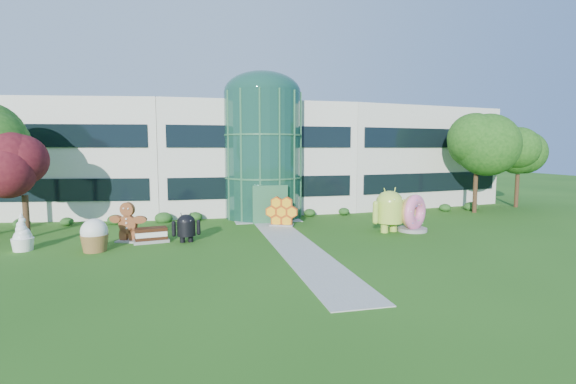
{
  "coord_description": "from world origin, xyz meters",
  "views": [
    {
      "loc": [
        -5.67,
        -20.72,
        5.49
      ],
      "look_at": [
        0.64,
        6.0,
        2.6
      ],
      "focal_mm": 26.0,
      "sensor_mm": 36.0,
      "label": 1
    }
  ],
  "objects": [
    {
      "name": "ground",
      "position": [
        0.0,
        0.0,
        0.0
      ],
      "size": [
        140.0,
        140.0,
        0.0
      ],
      "primitive_type": "plane",
      "color": "#215114",
      "rests_on": "ground"
    },
    {
      "name": "building",
      "position": [
        0.0,
        18.0,
        4.65
      ],
      "size": [
        46.0,
        15.0,
        9.3
      ],
      "primitive_type": null,
      "color": "beige",
      "rests_on": "ground"
    },
    {
      "name": "atrium",
      "position": [
        0.0,
        12.0,
        4.9
      ],
      "size": [
        6.0,
        6.0,
        9.8
      ],
      "primitive_type": "cylinder",
      "color": "#194738",
      "rests_on": "ground"
    },
    {
      "name": "walkway",
      "position": [
        0.0,
        2.0,
        0.02
      ],
      "size": [
        2.4,
        20.0,
        0.04
      ],
      "primitive_type": "cube",
      "color": "#9E9E93",
      "rests_on": "ground"
    },
    {
      "name": "tree_red",
      "position": [
        -15.5,
        7.5,
        3.0
      ],
      "size": [
        4.0,
        4.0,
        6.0
      ],
      "primitive_type": null,
      "color": "#3F0C14",
      "rests_on": "ground"
    },
    {
      "name": "trees_backdrop",
      "position": [
        0.0,
        13.0,
        4.2
      ],
      "size": [
        52.0,
        8.0,
        8.4
      ],
      "primitive_type": null,
      "color": "#164310",
      "rests_on": "ground"
    },
    {
      "name": "android_green",
      "position": [
        6.99,
        4.03,
        1.61
      ],
      "size": [
        3.26,
        2.62,
        3.21
      ],
      "primitive_type": null,
      "rotation": [
        0.0,
        0.0,
        0.29
      ],
      "color": "#ABCD41",
      "rests_on": "ground"
    },
    {
      "name": "android_black",
      "position": [
        -5.95,
        4.0,
        0.97
      ],
      "size": [
        1.82,
        1.33,
        1.94
      ],
      "primitive_type": null,
      "rotation": [
        0.0,
        0.0,
        0.11
      ],
      "color": "black",
      "rests_on": "ground"
    },
    {
      "name": "donut",
      "position": [
        8.63,
        3.92,
        1.24
      ],
      "size": [
        2.64,
        2.22,
        2.49
      ],
      "primitive_type": null,
      "rotation": [
        0.0,
        0.0,
        0.55
      ],
      "color": "#D85287",
      "rests_on": "ground"
    },
    {
      "name": "gingerbread",
      "position": [
        -9.29,
        4.94,
        1.18
      ],
      "size": [
        2.75,
        1.89,
        2.37
      ],
      "primitive_type": null,
      "rotation": [
        0.0,
        0.0,
        -0.39
      ],
      "color": "brown",
      "rests_on": "ground"
    },
    {
      "name": "ice_cream_sandwich",
      "position": [
        -7.97,
        4.44,
        0.44
      ],
      "size": [
        2.11,
        1.31,
        0.88
      ],
      "primitive_type": null,
      "rotation": [
        0.0,
        0.0,
        0.18
      ],
      "color": "black",
      "rests_on": "ground"
    },
    {
      "name": "honeycomb",
      "position": [
        0.57,
        7.65,
        0.95
      ],
      "size": [
        2.56,
        1.72,
        1.9
      ],
      "primitive_type": null,
      "rotation": [
        0.0,
        0.0,
        -0.39
      ],
      "color": "#FFAB19",
      "rests_on": "ground"
    },
    {
      "name": "froyo",
      "position": [
        -14.51,
        3.95,
        1.02
      ],
      "size": [
        1.49,
        1.49,
        2.04
      ],
      "primitive_type": null,
      "rotation": [
        0.0,
        0.0,
        -0.3
      ],
      "color": "white",
      "rests_on": "ground"
    },
    {
      "name": "cupcake",
      "position": [
        -10.7,
        2.87,
        0.89
      ],
      "size": [
        1.94,
        1.94,
        1.78
      ],
      "primitive_type": null,
      "rotation": [
        0.0,
        0.0,
        0.4
      ],
      "color": "white",
      "rests_on": "ground"
    }
  ]
}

